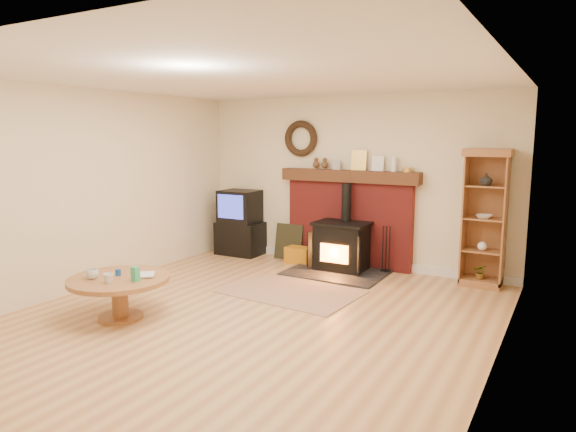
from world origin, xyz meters
The scene contains 11 objects.
ground centered at (0.00, 0.00, 0.00)m, with size 5.50×5.50×0.00m, color #AF7749.
room_shell centered at (-0.02, 0.09, 1.72)m, with size 5.02×5.52×2.61m.
chimney_breast centered at (0.00, 2.67, 0.80)m, with size 2.20×0.22×1.78m.
wood_stove centered at (0.05, 2.27, 0.36)m, with size 1.40×1.00×1.29m.
area_rug centered at (-0.08, 1.02, 0.01)m, with size 1.68×1.15×0.01m, color brown.
tv_unit centered at (-1.89, 2.47, 0.52)m, with size 0.75×0.54×1.09m.
curio_cabinet centered at (1.99, 2.55, 0.92)m, with size 0.59×0.42×1.83m.
firelog_box centered at (-0.71, 2.40, 0.13)m, with size 0.41×0.26×0.26m, color gold.
leaning_painting centered at (-0.99, 2.55, 0.29)m, with size 0.48×0.03×0.58m, color black.
fire_tools centered at (0.67, 2.50, 0.13)m, with size 0.16×0.16×0.70m.
coffee_table centered at (-1.27, -0.75, 0.38)m, with size 1.10×1.10×0.62m.
Camera 1 is at (3.03, -4.56, 2.00)m, focal length 32.00 mm.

